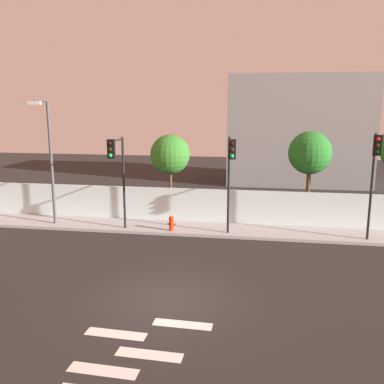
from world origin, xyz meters
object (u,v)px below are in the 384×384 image
roadside_tree_leftmost (170,155)px  roadside_tree_midleft (310,153)px  street_lamp_curbside (49,152)px  traffic_light_right (375,165)px  traffic_light_center (230,166)px  traffic_light_left (117,164)px  fire_hydrant (171,223)px

roadside_tree_leftmost → roadside_tree_midleft: bearing=0.0°
street_lamp_curbside → roadside_tree_midleft: street_lamp_curbside is taller
traffic_light_right → roadside_tree_leftmost: traffic_light_right is taller
street_lamp_curbside → roadside_tree_leftmost: size_ratio=1.36×
traffic_light_center → roadside_tree_leftmost: traffic_light_center is taller
traffic_light_left → fire_hydrant: size_ratio=6.08×
traffic_light_left → roadside_tree_midleft: 10.38m
traffic_light_right → fire_hydrant: traffic_light_right is taller
fire_hydrant → roadside_tree_leftmost: 4.60m
traffic_light_left → roadside_tree_leftmost: traffic_light_left is taller
traffic_light_right → fire_hydrant: 10.02m
traffic_light_left → traffic_light_center: (5.53, 0.02, 0.05)m
street_lamp_curbside → traffic_light_right: bearing=-1.8°
traffic_light_center → fire_hydrant: 4.38m
traffic_light_right → traffic_light_left: bearing=-178.7°
traffic_light_left → street_lamp_curbside: bearing=168.8°
traffic_light_center → traffic_light_left: bearing=-179.8°
traffic_light_left → street_lamp_curbside: street_lamp_curbside is taller
traffic_light_center → roadside_tree_leftmost: 5.51m
roadside_tree_midleft → fire_hydrant: bearing=-154.6°
traffic_light_left → roadside_tree_midleft: size_ratio=0.93×
roadside_tree_midleft → street_lamp_curbside: bearing=-166.4°
traffic_light_left → traffic_light_right: traffic_light_right is taller
roadside_tree_leftmost → fire_hydrant: bearing=-77.3°
traffic_light_center → street_lamp_curbside: bearing=175.4°
traffic_light_center → street_lamp_curbside: size_ratio=0.73×
traffic_light_center → roadside_tree_leftmost: bearing=132.9°
traffic_light_center → traffic_light_right: 6.47m
street_lamp_curbside → fire_hydrant: (6.48, -0.06, -3.47)m
traffic_light_left → roadside_tree_midleft: bearing=23.0°
traffic_light_left → roadside_tree_midleft: roadside_tree_midleft is taller
roadside_tree_midleft → traffic_light_right: bearing=-57.2°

